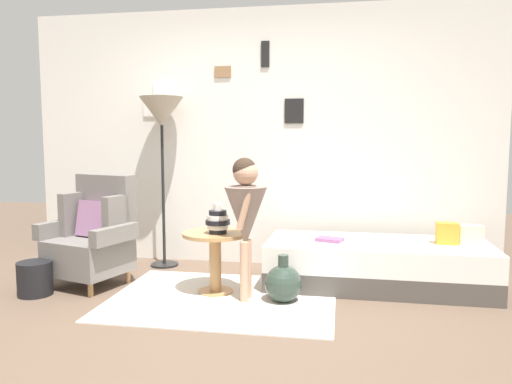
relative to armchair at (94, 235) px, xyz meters
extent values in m
plane|color=brown|center=(1.31, -0.93, -0.44)|extent=(12.00, 12.00, 0.00)
cube|color=silver|center=(1.31, 1.02, 0.86)|extent=(4.80, 0.10, 2.60)
cube|color=black|center=(1.39, 0.97, 1.69)|extent=(0.08, 0.02, 0.25)
cube|color=#B3B3AF|center=(1.39, 0.97, 1.69)|extent=(0.06, 0.01, 0.20)
cube|color=olive|center=(0.95, 0.97, 1.53)|extent=(0.17, 0.02, 0.11)
cube|color=#A5A5A0|center=(0.95, 0.97, 1.53)|extent=(0.13, 0.01, 0.09)
cube|color=white|center=(0.20, 0.97, 1.19)|extent=(0.22, 0.02, 0.21)
cube|color=gray|center=(0.20, 0.97, 1.19)|extent=(0.17, 0.01, 0.16)
cube|color=white|center=(0.27, 0.97, 1.38)|extent=(0.12, 0.02, 0.13)
cube|color=#A1A1A1|center=(0.27, 0.97, 1.38)|extent=(0.10, 0.01, 0.10)
cube|color=black|center=(1.68, 0.97, 1.13)|extent=(0.19, 0.02, 0.24)
cube|color=#BABAAD|center=(1.68, 0.97, 1.13)|extent=(0.15, 0.01, 0.19)
cube|color=silver|center=(1.23, -0.23, -0.43)|extent=(1.80, 1.38, 0.01)
cylinder|color=tan|center=(-0.32, -0.21, -0.38)|extent=(0.04, 0.04, 0.12)
cylinder|color=tan|center=(0.14, -0.35, -0.38)|extent=(0.04, 0.04, 0.12)
cylinder|color=tan|center=(-0.18, 0.22, -0.38)|extent=(0.04, 0.04, 0.12)
cylinder|color=tan|center=(0.27, 0.08, -0.38)|extent=(0.04, 0.04, 0.12)
cube|color=slate|center=(-0.02, -0.07, -0.17)|extent=(0.74, 0.71, 0.30)
cube|color=slate|center=(0.05, 0.15, 0.26)|extent=(0.61, 0.31, 0.55)
cube|color=slate|center=(-0.24, 0.10, 0.17)|extent=(0.17, 0.32, 0.39)
cube|color=slate|center=(0.26, -0.05, 0.17)|extent=(0.17, 0.32, 0.39)
cube|color=slate|center=(-0.34, 0.01, 0.05)|extent=(0.23, 0.51, 0.14)
cube|color=slate|center=(0.29, -0.18, 0.05)|extent=(0.23, 0.51, 0.14)
cube|color=gray|center=(0.01, 0.03, 0.14)|extent=(0.39, 0.26, 0.33)
cube|color=#4C4742|center=(2.48, 0.33, -0.35)|extent=(1.91, 0.83, 0.18)
cube|color=white|center=(2.48, 0.33, -0.15)|extent=(1.91, 0.83, 0.22)
cube|color=beige|center=(3.25, 0.39, 0.04)|extent=(0.20, 0.13, 0.16)
cube|color=orange|center=(3.05, 0.34, 0.05)|extent=(0.19, 0.13, 0.18)
cylinder|color=tan|center=(1.13, -0.08, -0.43)|extent=(0.30, 0.30, 0.02)
cylinder|color=tan|center=(1.13, -0.08, -0.18)|extent=(0.10, 0.10, 0.47)
cylinder|color=tan|center=(1.13, -0.08, 0.06)|extent=(0.54, 0.54, 0.03)
cylinder|color=black|center=(1.17, -0.13, 0.10)|extent=(0.14, 0.14, 0.04)
cylinder|color=white|center=(1.17, -0.13, 0.14)|extent=(0.17, 0.17, 0.04)
cylinder|color=black|center=(1.17, -0.13, 0.17)|extent=(0.20, 0.20, 0.04)
cylinder|color=white|center=(1.17, -0.13, 0.21)|extent=(0.17, 0.17, 0.04)
cylinder|color=black|center=(1.17, -0.13, 0.25)|extent=(0.14, 0.14, 0.04)
cylinder|color=white|center=(1.17, -0.13, 0.30)|extent=(0.07, 0.07, 0.06)
cylinder|color=black|center=(0.39, 0.71, -0.43)|extent=(0.28, 0.28, 0.02)
cylinder|color=black|center=(0.39, 0.71, 0.39)|extent=(0.03, 0.03, 1.61)
cone|color=#9E937F|center=(0.39, 0.71, 1.12)|extent=(0.43, 0.43, 0.30)
cylinder|color=tan|center=(1.42, -0.28, -0.20)|extent=(0.07, 0.07, 0.49)
cylinder|color=tan|center=(1.42, -0.18, -0.20)|extent=(0.07, 0.07, 0.49)
cone|color=gray|center=(1.42, -0.23, 0.25)|extent=(0.34, 0.34, 0.46)
cylinder|color=gray|center=(1.42, -0.23, 0.40)|extent=(0.17, 0.17, 0.18)
cylinder|color=tan|center=(1.43, -0.35, 0.31)|extent=(0.13, 0.06, 0.31)
cylinder|color=tan|center=(1.45, -0.11, 0.31)|extent=(0.13, 0.06, 0.31)
sphere|color=tan|center=(1.42, -0.23, 0.59)|extent=(0.20, 0.20, 0.20)
sphere|color=#38281E|center=(1.41, -0.23, 0.61)|extent=(0.19, 0.19, 0.19)
cube|color=#8A5180|center=(2.07, 0.29, -0.02)|extent=(0.26, 0.22, 0.03)
sphere|color=#2D3D33|center=(1.72, -0.22, -0.29)|extent=(0.30, 0.30, 0.30)
cylinder|color=#2D3D33|center=(1.72, -0.22, -0.10)|extent=(0.08, 0.08, 0.09)
cylinder|color=black|center=(-0.33, -0.39, -0.30)|extent=(0.28, 0.28, 0.28)
camera|label=1|loc=(2.15, -3.98, 0.85)|focal=34.41mm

